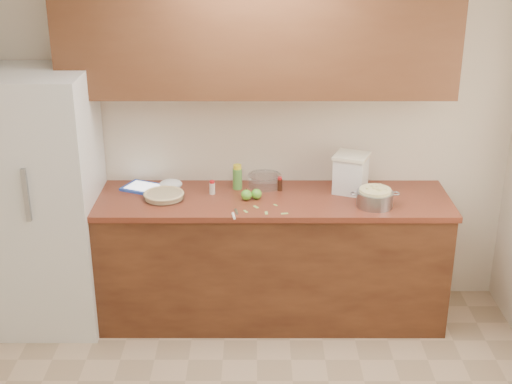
{
  "coord_description": "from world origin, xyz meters",
  "views": [
    {
      "loc": [
        -0.0,
        -3.03,
        2.78
      ],
      "look_at": [
        -0.01,
        1.43,
        0.98
      ],
      "focal_mm": 50.0,
      "sensor_mm": 36.0,
      "label": 1
    }
  ],
  "objects_px": {
    "flour_canister": "(351,173)",
    "colander": "(375,198)",
    "pie": "(164,195)",
    "tablet": "(143,188)"
  },
  "relations": [
    {
      "from": "colander",
      "to": "flour_canister",
      "type": "xyz_separation_m",
      "value": [
        -0.13,
        0.26,
        0.08
      ]
    },
    {
      "from": "pie",
      "to": "colander",
      "type": "bearing_deg",
      "value": -5.1
    },
    {
      "from": "flour_canister",
      "to": "tablet",
      "type": "distance_m",
      "value": 1.46
    },
    {
      "from": "flour_canister",
      "to": "colander",
      "type": "bearing_deg",
      "value": -63.18
    },
    {
      "from": "colander",
      "to": "flour_canister",
      "type": "height_order",
      "value": "flour_canister"
    },
    {
      "from": "pie",
      "to": "tablet",
      "type": "xyz_separation_m",
      "value": [
        -0.17,
        0.18,
        -0.01
      ]
    },
    {
      "from": "pie",
      "to": "colander",
      "type": "relative_size",
      "value": 0.87
    },
    {
      "from": "colander",
      "to": "flour_canister",
      "type": "bearing_deg",
      "value": 116.82
    },
    {
      "from": "pie",
      "to": "tablet",
      "type": "distance_m",
      "value": 0.25
    },
    {
      "from": "tablet",
      "to": "pie",
      "type": "bearing_deg",
      "value": -22.91
    }
  ]
}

